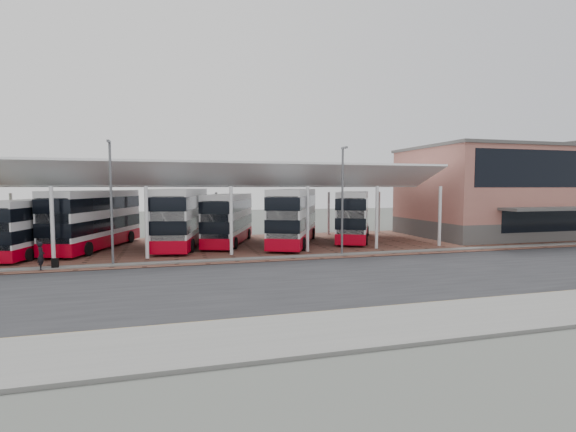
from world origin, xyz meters
name	(u,v)px	position (x,y,z in m)	size (l,w,h in m)	color
ground	(352,274)	(0.00, 0.00, 0.00)	(140.00, 140.00, 0.00)	#464944
road	(359,277)	(0.00, -1.00, 0.01)	(120.00, 14.00, 0.02)	black
forecourt	(313,243)	(2.00, 13.00, 0.03)	(72.00, 16.00, 0.06)	brown
sidewalk	(449,319)	(0.00, -9.00, 0.07)	(120.00, 4.00, 0.14)	#626260
north_kerb	(317,256)	(0.00, 6.20, 0.07)	(120.00, 0.80, 0.14)	#626260
yellow_line_near	(419,306)	(0.00, -7.00, 0.03)	(120.00, 0.12, 0.01)	gold
yellow_line_far	(415,304)	(0.00, -6.70, 0.03)	(120.00, 0.12, 0.01)	gold
canopy	(222,179)	(-6.00, 13.94, 5.80)	(37.00, 11.63, 7.07)	white
terminal	(499,192)	(23.00, 13.92, 4.66)	(18.40, 14.40, 9.25)	#514F4D
lamp_west	(111,199)	(-14.00, 6.27, 4.36)	(0.16, 0.90, 8.07)	#5C5D63
lamp_east	(343,197)	(2.00, 6.27, 4.36)	(0.16, 0.90, 8.07)	#5C5D63
bus_0	(36,227)	(-20.16, 12.75, 2.12)	(4.48, 10.33, 4.15)	silver
bus_1	(95,220)	(-16.39, 14.65, 2.44)	(6.16, 11.88, 4.79)	silver
bus_2	(183,218)	(-9.39, 14.34, 2.50)	(5.09, 12.23, 4.91)	silver
bus_3	(229,219)	(-5.35, 14.89, 2.27)	(5.89, 10.99, 4.44)	silver
bus_4	(294,217)	(0.14, 12.90, 2.48)	(7.43, 11.87, 4.87)	silver
bus_5	(354,216)	(6.60, 14.38, 2.36)	(7.42, 11.16, 4.62)	silver
pedestrian	(41,256)	(-18.07, 6.00, 0.92)	(0.63, 0.41, 1.72)	black
suitcase	(55,263)	(-17.32, 6.06, 0.38)	(0.38, 0.27, 0.65)	black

